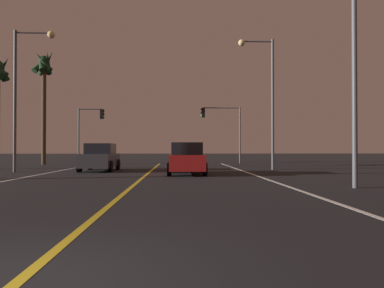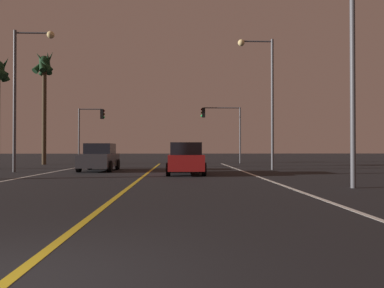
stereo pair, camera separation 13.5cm
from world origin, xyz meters
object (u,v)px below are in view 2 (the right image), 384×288
at_px(street_lamp_right_near, 341,37).
at_px(car_oncoming, 100,158).
at_px(traffic_light_near_right, 221,121).
at_px(palm_tree_left_far, 45,74).
at_px(street_lamp_right_far, 265,87).
at_px(street_lamp_left_mid, 24,82).
at_px(car_lead_same_lane, 186,159).
at_px(traffic_light_near_left, 91,123).

bearing_deg(street_lamp_right_near, car_oncoming, -44.58).
height_order(traffic_light_near_right, street_lamp_right_near, street_lamp_right_near).
xyz_separation_m(traffic_light_near_right, palm_tree_left_far, (-15.57, -2.18, 3.93)).
relative_size(street_lamp_right_far, palm_tree_left_far, 0.86).
distance_m(street_lamp_left_mid, street_lamp_right_far, 14.83).
xyz_separation_m(car_oncoming, street_lamp_right_near, (10.63, -10.47, 4.46)).
relative_size(car_oncoming, traffic_light_near_right, 0.82).
bearing_deg(car_lead_same_lane, street_lamp_right_near, -143.51).
height_order(traffic_light_near_right, street_lamp_right_far, street_lamp_right_far).
relative_size(street_lamp_left_mid, street_lamp_right_far, 0.98).
relative_size(traffic_light_near_right, street_lamp_left_mid, 0.63).
distance_m(car_oncoming, car_lead_same_lane, 6.21).
distance_m(traffic_light_near_left, street_lamp_left_mid, 12.78).
bearing_deg(palm_tree_left_far, street_lamp_right_far, -26.23).
height_order(car_lead_same_lane, street_lamp_right_far, street_lamp_right_far).
xyz_separation_m(street_lamp_right_near, street_lamp_left_mid, (-14.80, 9.31, -0.00)).
bearing_deg(palm_tree_left_far, traffic_light_near_right, 7.96).
bearing_deg(street_lamp_left_mid, palm_tree_left_far, 103.70).
distance_m(car_oncoming, street_lamp_left_mid, 6.22).
distance_m(car_lead_same_lane, street_lamp_right_near, 10.02).
xyz_separation_m(car_oncoming, street_lamp_right_far, (10.52, 0.81, 4.56)).
bearing_deg(street_lamp_left_mid, car_oncoming, 15.56).
bearing_deg(street_lamp_left_mid, traffic_light_near_right, 44.18).
bearing_deg(traffic_light_near_right, traffic_light_near_left, 0.00).
relative_size(car_oncoming, car_lead_same_lane, 1.00).
xyz_separation_m(street_lamp_left_mid, palm_tree_left_far, (-2.55, 10.48, 2.59)).
relative_size(traffic_light_near_right, palm_tree_left_far, 0.53).
xyz_separation_m(traffic_light_near_right, street_lamp_left_mid, (-13.02, -12.65, 1.33)).
height_order(street_lamp_left_mid, street_lamp_right_far, street_lamp_right_far).
bearing_deg(traffic_light_near_left, car_lead_same_lane, -60.09).
xyz_separation_m(car_lead_same_lane, street_lamp_right_near, (5.34, -7.21, 4.46)).
bearing_deg(traffic_light_near_right, street_lamp_left_mid, 44.18).
height_order(car_oncoming, street_lamp_left_mid, street_lamp_left_mid).
bearing_deg(street_lamp_left_mid, traffic_light_near_left, 85.54).
xyz_separation_m(traffic_light_near_left, palm_tree_left_far, (-3.54, -2.18, 4.11)).
xyz_separation_m(traffic_light_near_right, street_lamp_right_far, (1.68, -10.67, 1.44)).
bearing_deg(car_lead_same_lane, car_oncoming, 58.38).
height_order(car_lead_same_lane, street_lamp_left_mid, street_lamp_left_mid).
relative_size(street_lamp_left_mid, palm_tree_left_far, 0.84).
distance_m(car_oncoming, street_lamp_right_near, 15.57).
bearing_deg(street_lamp_right_far, car_lead_same_lane, 37.93).
bearing_deg(palm_tree_left_far, street_lamp_right_near, -48.74).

